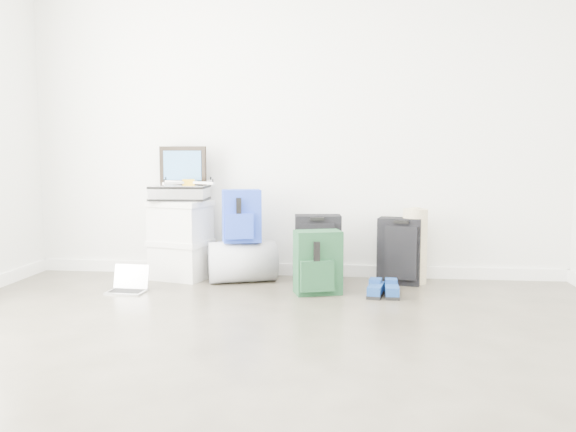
# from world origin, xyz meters

# --- Properties ---
(ground) EXTENTS (5.00, 5.00, 0.00)m
(ground) POSITION_xyz_m (0.00, 0.00, 0.00)
(ground) COLOR #383329
(ground) RESTS_ON ground
(boxes_stack) EXTENTS (0.54, 0.48, 0.65)m
(boxes_stack) POSITION_xyz_m (-0.93, 2.26, 0.33)
(boxes_stack) COLOR silver
(boxes_stack) RESTS_ON ground
(briefcase) EXTENTS (0.46, 0.35, 0.13)m
(briefcase) POSITION_xyz_m (-0.93, 2.26, 0.71)
(briefcase) COLOR #B2B2B7
(briefcase) RESTS_ON boxes_stack
(painting) EXTENTS (0.42, 0.12, 0.32)m
(painting) POSITION_xyz_m (-0.93, 2.36, 0.94)
(painting) COLOR black
(painting) RESTS_ON briefcase
(drone) EXTENTS (0.49, 0.49, 0.05)m
(drone) POSITION_xyz_m (-0.85, 2.24, 0.80)
(drone) COLOR gold
(drone) RESTS_ON briefcase
(duffel_bag) EXTENTS (0.62, 0.49, 0.33)m
(duffel_bag) POSITION_xyz_m (-0.40, 2.18, 0.17)
(duffel_bag) COLOR gray
(duffel_bag) RESTS_ON ground
(blue_backpack) EXTENTS (0.34, 0.29, 0.42)m
(blue_backpack) POSITION_xyz_m (-0.40, 2.15, 0.53)
(blue_backpack) COLOR #18229C
(blue_backpack) RESTS_ON duffel_bag
(large_suitcase) EXTENTS (0.38, 0.27, 0.55)m
(large_suitcase) POSITION_xyz_m (0.21, 2.15, 0.28)
(large_suitcase) COLOR black
(large_suitcase) RESTS_ON ground
(green_backpack) EXTENTS (0.38, 0.33, 0.47)m
(green_backpack) POSITION_xyz_m (0.23, 1.83, 0.23)
(green_backpack) COLOR #153920
(green_backpack) RESTS_ON ground
(carry_on) EXTENTS (0.37, 0.28, 0.53)m
(carry_on) POSITION_xyz_m (0.86, 2.26, 0.26)
(carry_on) COLOR black
(carry_on) RESTS_ON ground
(shoes) EXTENTS (0.24, 0.27, 0.09)m
(shoes) POSITION_xyz_m (0.72, 1.80, 0.04)
(shoes) COLOR black
(shoes) RESTS_ON ground
(rolled_rug) EXTENTS (0.20, 0.20, 0.60)m
(rolled_rug) POSITION_xyz_m (0.98, 2.29, 0.30)
(rolled_rug) COLOR tan
(rolled_rug) RESTS_ON ground
(laptop) EXTENTS (0.29, 0.22, 0.20)m
(laptop) POSITION_xyz_m (-1.19, 1.75, 0.05)
(laptop) COLOR #BBBBBF
(laptop) RESTS_ON ground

